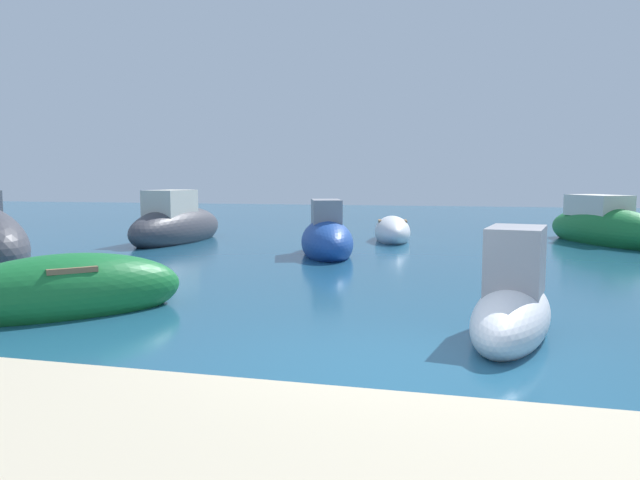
% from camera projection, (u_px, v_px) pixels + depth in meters
% --- Properties ---
extents(ground, '(80.00, 80.00, 0.00)m').
position_uv_depth(ground, '(386.00, 371.00, 6.60)').
color(ground, '#1E5170').
extents(moored_boat_1, '(2.41, 3.82, 1.77)m').
position_uv_depth(moored_boat_1, '(327.00, 239.00, 16.54)').
color(moored_boat_1, '#1E479E').
rests_on(moored_boat_1, ground).
extents(moored_boat_3, '(3.84, 5.47, 1.87)m').
position_uv_depth(moored_boat_3, '(605.00, 228.00, 19.43)').
color(moored_boat_3, '#197233').
rests_on(moored_boat_3, ground).
extents(moored_boat_4, '(1.75, 5.26, 2.03)m').
position_uv_depth(moored_boat_4, '(177.00, 226.00, 20.03)').
color(moored_boat_4, '#3F3F47').
rests_on(moored_boat_4, ground).
extents(moored_boat_5, '(1.48, 3.25, 1.62)m').
position_uv_depth(moored_boat_5, '(513.00, 305.00, 8.12)').
color(moored_boat_5, white).
rests_on(moored_boat_5, ground).
extents(moored_boat_6, '(3.39, 3.51, 1.19)m').
position_uv_depth(moored_boat_6, '(67.00, 292.00, 9.37)').
color(moored_boat_6, '#197233').
rests_on(moored_boat_6, ground).
extents(moored_boat_7, '(1.74, 3.55, 1.05)m').
position_uv_depth(moored_boat_7, '(392.00, 232.00, 20.39)').
color(moored_boat_7, white).
rests_on(moored_boat_7, ground).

